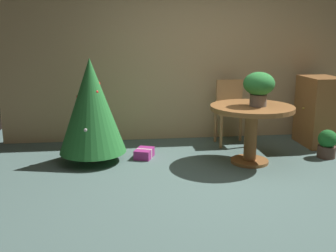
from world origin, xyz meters
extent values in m
plane|color=#4C6660|center=(0.00, 0.00, 0.00)|extent=(6.60, 6.60, 0.00)
cube|color=tan|center=(0.00, 2.20, 1.30)|extent=(6.00, 0.10, 2.60)
cylinder|color=brown|center=(0.44, 0.83, 0.02)|extent=(0.49, 0.49, 0.04)
cylinder|color=brown|center=(0.44, 0.83, 0.37)|extent=(0.16, 0.16, 0.66)
cylinder|color=brown|center=(0.44, 0.83, 0.73)|extent=(1.06, 1.06, 0.06)
cylinder|color=#665B51|center=(0.50, 0.80, 0.83)|extent=(0.21, 0.21, 0.15)
ellipsoid|color=#287533|center=(0.50, 0.80, 1.04)|extent=(0.39, 0.39, 0.29)
sphere|color=red|center=(0.59, 0.84, 1.11)|extent=(0.05, 0.05, 0.05)
sphere|color=red|center=(0.51, 0.93, 1.11)|extent=(0.09, 0.09, 0.09)
sphere|color=red|center=(0.59, 0.74, 1.03)|extent=(0.07, 0.07, 0.07)
sphere|color=red|center=(0.43, 0.76, 1.11)|extent=(0.06, 0.06, 0.06)
cylinder|color=#B27F4C|center=(0.64, 1.53, 0.24)|extent=(0.04, 0.04, 0.47)
cylinder|color=#B27F4C|center=(0.24, 1.53, 0.24)|extent=(0.04, 0.04, 0.47)
cylinder|color=#B27F4C|center=(0.64, 1.88, 0.24)|extent=(0.04, 0.04, 0.47)
cylinder|color=#B27F4C|center=(0.24, 1.88, 0.24)|extent=(0.04, 0.04, 0.47)
cube|color=#B27F4C|center=(0.44, 1.71, 0.50)|extent=(0.45, 0.39, 0.05)
cube|color=#B27F4C|center=(0.44, 1.88, 0.74)|extent=(0.40, 0.05, 0.44)
cylinder|color=brown|center=(-1.58, 1.14, 0.07)|extent=(0.10, 0.10, 0.13)
cone|color=#287533|center=(-1.58, 1.14, 0.74)|extent=(0.87, 0.87, 1.22)
sphere|color=red|center=(-1.50, 1.04, 0.93)|extent=(0.05, 0.05, 0.05)
sphere|color=red|center=(-1.28, 1.21, 0.38)|extent=(0.07, 0.07, 0.07)
sphere|color=silver|center=(-1.64, 0.87, 0.49)|extent=(0.07, 0.07, 0.07)
sphere|color=red|center=(-1.74, 1.22, 0.85)|extent=(0.06, 0.06, 0.06)
sphere|color=red|center=(-1.49, 1.18, 1.02)|extent=(0.06, 0.06, 0.06)
cube|color=#9E287A|center=(-0.91, 1.20, 0.06)|extent=(0.30, 0.35, 0.12)
cube|color=silver|center=(-0.91, 1.20, 0.06)|extent=(0.21, 0.10, 0.13)
cube|color=brown|center=(1.73, 1.55, 0.51)|extent=(0.47, 0.67, 1.03)
sphere|color=#B29338|center=(1.48, 1.55, 0.56)|extent=(0.04, 0.04, 0.04)
cylinder|color=#4C382D|center=(1.55, 0.91, 0.08)|extent=(0.24, 0.24, 0.16)
sphere|color=#1E6628|center=(1.55, 0.91, 0.26)|extent=(0.25, 0.25, 0.25)
camera|label=1|loc=(-1.22, -3.86, 1.65)|focal=41.79mm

